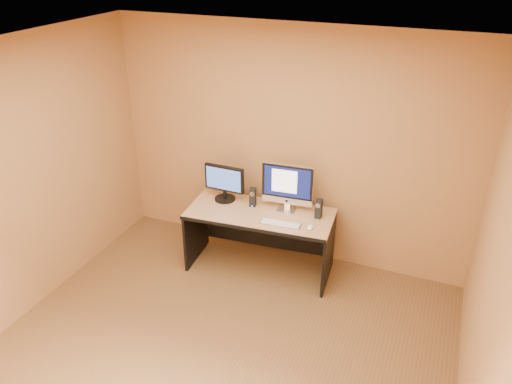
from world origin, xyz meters
TOP-DOWN VIEW (x-y plane):
  - floor at (0.00, 0.00)m, footprint 4.00×4.00m
  - walls at (0.00, 0.00)m, footprint 4.00×4.00m
  - ceiling at (0.00, 0.00)m, footprint 4.00×4.00m
  - desk at (-0.14, 1.51)m, footprint 1.60×0.81m
  - imac at (0.10, 1.66)m, footprint 0.57×0.25m
  - second_monitor at (-0.61, 1.63)m, footprint 0.47×0.24m
  - speaker_left at (-0.26, 1.62)m, footprint 0.08×0.08m
  - speaker_right at (0.46, 1.64)m, footprint 0.07×0.07m
  - keyboard at (0.14, 1.36)m, footprint 0.42×0.14m
  - mouse at (0.45, 1.40)m, footprint 0.06×0.10m
  - cable_a at (0.16, 1.80)m, footprint 0.09×0.20m
  - cable_b at (0.10, 1.81)m, footprint 0.09×0.16m

SIDE VIEW (x-z plane):
  - floor at x=0.00m, z-range 0.00..0.00m
  - desk at x=-0.14m, z-range 0.00..0.71m
  - cable_a at x=0.16m, z-range 0.71..0.72m
  - cable_b at x=0.10m, z-range 0.71..0.72m
  - keyboard at x=0.14m, z-range 0.71..0.73m
  - mouse at x=0.45m, z-range 0.71..0.75m
  - speaker_left at x=-0.26m, z-range 0.71..0.93m
  - speaker_right at x=0.46m, z-range 0.71..0.93m
  - second_monitor at x=-0.61m, z-range 0.71..1.12m
  - imac at x=0.10m, z-range 0.71..1.25m
  - walls at x=0.00m, z-range 0.00..2.60m
  - ceiling at x=0.00m, z-range 2.60..2.60m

